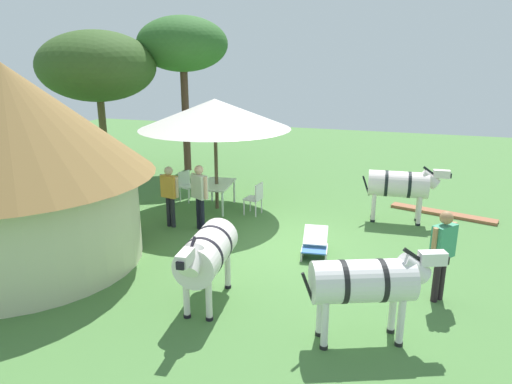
# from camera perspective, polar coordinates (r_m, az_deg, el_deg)

# --- Properties ---
(ground_plane) EXTENTS (36.00, 36.00, 0.00)m
(ground_plane) POSITION_cam_1_polar(r_m,az_deg,el_deg) (10.94, 3.20, -6.41)
(ground_plane) COLOR #4A783B
(thatched_hut) EXTENTS (5.59, 5.59, 4.15)m
(thatched_hut) POSITION_cam_1_polar(r_m,az_deg,el_deg) (10.56, -27.70, 3.57)
(thatched_hut) COLOR beige
(thatched_hut) RESTS_ON ground_plane
(shade_umbrella) EXTENTS (4.20, 4.20, 3.13)m
(shade_umbrella) POSITION_cam_1_polar(r_m,az_deg,el_deg) (12.86, -5.11, 9.60)
(shade_umbrella) COLOR brown
(shade_umbrella) RESTS_ON ground_plane
(patio_dining_table) EXTENTS (1.50, 0.97, 0.74)m
(patio_dining_table) POSITION_cam_1_polar(r_m,az_deg,el_deg) (13.26, -4.88, 0.68)
(patio_dining_table) COLOR silver
(patio_dining_table) RESTS_ON ground_plane
(patio_chair_near_hut) EXTENTS (0.49, 0.48, 0.90)m
(patio_chair_near_hut) POSITION_cam_1_polar(r_m,az_deg,el_deg) (12.73, -0.05, -0.57)
(patio_chair_near_hut) COLOR silver
(patio_chair_near_hut) RESTS_ON ground_plane
(patio_chair_near_lawn) EXTENTS (0.56, 0.55, 0.90)m
(patio_chair_near_lawn) POSITION_cam_1_polar(r_m,az_deg,el_deg) (14.15, -8.56, 1.01)
(patio_chair_near_lawn) COLOR silver
(patio_chair_near_lawn) RESTS_ON ground_plane
(guest_beside_umbrella) EXTENTS (0.28, 0.56, 1.60)m
(guest_beside_umbrella) POSITION_cam_1_polar(r_m,az_deg,el_deg) (11.90, -10.62, 0.13)
(guest_beside_umbrella) COLOR #20212B
(guest_beside_umbrella) RESTS_ON ground_plane
(guest_behind_table) EXTENTS (0.40, 0.53, 1.67)m
(guest_behind_table) POSITION_cam_1_polar(r_m,az_deg,el_deg) (11.58, -6.98, 0.07)
(guest_behind_table) COLOR black
(guest_behind_table) RESTS_ON ground_plane
(standing_watcher) EXTENTS (0.49, 0.45, 1.70)m
(standing_watcher) POSITION_cam_1_polar(r_m,az_deg,el_deg) (8.77, 22.07, -6.42)
(standing_watcher) COLOR black
(standing_watcher) RESTS_ON ground_plane
(striped_lounge_chair) EXTENTS (0.88, 0.63, 0.58)m
(striped_lounge_chair) POSITION_cam_1_polar(r_m,az_deg,el_deg) (10.28, 7.28, -6.58)
(striped_lounge_chair) COLOR #3968B7
(striped_lounge_chair) RESTS_ON ground_plane
(zebra_nearest_camera) EXTENTS (1.17, 2.09, 1.54)m
(zebra_nearest_camera) POSITION_cam_1_polar(r_m,az_deg,el_deg) (7.23, 13.41, -10.75)
(zebra_nearest_camera) COLOR silver
(zebra_nearest_camera) RESTS_ON ground_plane
(zebra_by_umbrella) EXTENTS (0.78, 2.20, 1.55)m
(zebra_by_umbrella) POSITION_cam_1_polar(r_m,az_deg,el_deg) (12.63, 17.37, 0.84)
(zebra_by_umbrella) COLOR silver
(zebra_by_umbrella) RESTS_ON ground_plane
(zebra_toward_hut) EXTENTS (2.19, 0.86, 1.50)m
(zebra_toward_hut) POSITION_cam_1_polar(r_m,az_deg,el_deg) (8.11, -6.16, -7.53)
(zebra_toward_hut) COLOR silver
(zebra_toward_hut) RESTS_ON ground_plane
(acacia_tree_left_background) EXTENTS (3.27, 3.27, 5.64)m
(acacia_tree_left_background) POSITION_cam_1_polar(r_m,az_deg,el_deg) (17.63, -9.06, 17.50)
(acacia_tree_left_background) COLOR #4F352A
(acacia_tree_left_background) RESTS_ON ground_plane
(acacia_tree_right_background) EXTENTS (3.98, 3.98, 5.10)m
(acacia_tree_right_background) POSITION_cam_1_polar(r_m,az_deg,el_deg) (17.19, -19.03, 14.44)
(acacia_tree_right_background) COLOR brown
(acacia_tree_right_background) RESTS_ON ground_plane
(brick_patio_kerb) EXTENTS (1.12, 2.79, 0.08)m
(brick_patio_kerb) POSITION_cam_1_polar(r_m,az_deg,el_deg) (13.87, 22.02, -2.45)
(brick_patio_kerb) COLOR #9A5D3E
(brick_patio_kerb) RESTS_ON ground_plane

